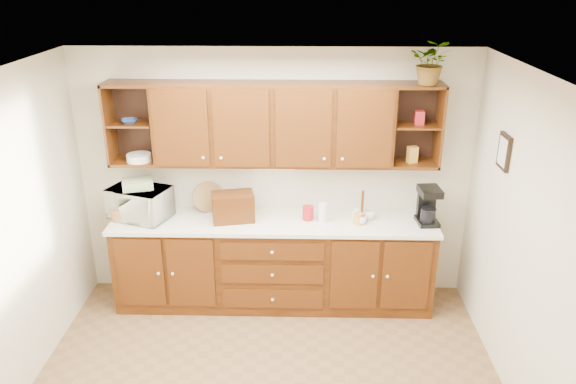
# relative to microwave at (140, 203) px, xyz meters

# --- Properties ---
(ceiling) EXTENTS (4.00, 4.00, 0.00)m
(ceiling) POSITION_rel_microwave_xyz_m (1.34, -1.48, 1.50)
(ceiling) COLOR white
(ceiling) RESTS_ON back_wall
(back_wall) EXTENTS (4.00, 0.00, 4.00)m
(back_wall) POSITION_rel_microwave_xyz_m (1.34, 0.27, 0.20)
(back_wall) COLOR beige
(back_wall) RESTS_ON floor
(right_wall) EXTENTS (0.00, 3.50, 3.50)m
(right_wall) POSITION_rel_microwave_xyz_m (3.34, -1.48, 0.20)
(right_wall) COLOR beige
(right_wall) RESTS_ON floor
(base_cabinets) EXTENTS (3.20, 0.60, 0.90)m
(base_cabinets) POSITION_rel_microwave_xyz_m (1.34, -0.03, -0.65)
(base_cabinets) COLOR #321605
(base_cabinets) RESTS_ON floor
(countertop) EXTENTS (3.24, 0.64, 0.04)m
(countertop) POSITION_rel_microwave_xyz_m (1.34, -0.04, -0.18)
(countertop) COLOR silver
(countertop) RESTS_ON base_cabinets
(upper_cabinets) EXTENTS (3.20, 0.33, 0.80)m
(upper_cabinets) POSITION_rel_microwave_xyz_m (1.35, 0.11, 0.79)
(upper_cabinets) COLOR #321605
(upper_cabinets) RESTS_ON back_wall
(undercabinet_light) EXTENTS (0.40, 0.05, 0.02)m
(undercabinet_light) POSITION_rel_microwave_xyz_m (1.34, 0.05, 0.37)
(undercabinet_light) COLOR white
(undercabinet_light) RESTS_ON upper_cabinets
(framed_picture) EXTENTS (0.03, 0.24, 0.30)m
(framed_picture) POSITION_rel_microwave_xyz_m (3.32, -0.58, 0.75)
(framed_picture) COLOR black
(framed_picture) RESTS_ON right_wall
(wicker_basket) EXTENTS (0.27, 0.27, 0.13)m
(wicker_basket) POSITION_rel_microwave_xyz_m (-0.18, -0.02, -0.09)
(wicker_basket) COLOR #A88446
(wicker_basket) RESTS_ON countertop
(microwave) EXTENTS (0.67, 0.56, 0.32)m
(microwave) POSITION_rel_microwave_xyz_m (0.00, 0.00, 0.00)
(microwave) COLOR silver
(microwave) RESTS_ON countertop
(towel_stack) EXTENTS (0.34, 0.29, 0.09)m
(towel_stack) POSITION_rel_microwave_xyz_m (0.00, 0.00, 0.20)
(towel_stack) COLOR #ECED6F
(towel_stack) RESTS_ON microwave
(wine_bottle) EXTENTS (0.09, 0.09, 0.28)m
(wine_bottle) POSITION_rel_microwave_xyz_m (1.03, 0.03, -0.02)
(wine_bottle) COLOR black
(wine_bottle) RESTS_ON countertop
(woven_tray) EXTENTS (0.32, 0.20, 0.31)m
(woven_tray) POSITION_rel_microwave_xyz_m (0.66, 0.18, -0.15)
(woven_tray) COLOR #A88446
(woven_tray) RESTS_ON countertop
(bread_box) EXTENTS (0.45, 0.33, 0.29)m
(bread_box) POSITION_rel_microwave_xyz_m (0.94, -0.04, -0.02)
(bread_box) COLOR #321605
(bread_box) RESTS_ON countertop
(mug_tree) EXTENTS (0.29, 0.29, 0.32)m
(mug_tree) POSITION_rel_microwave_xyz_m (2.22, -0.01, -0.11)
(mug_tree) COLOR #321605
(mug_tree) RESTS_ON countertop
(canister_red) EXTENTS (0.12, 0.12, 0.14)m
(canister_red) POSITION_rel_microwave_xyz_m (1.69, -0.00, -0.09)
(canister_red) COLOR #AD191F
(canister_red) RESTS_ON countertop
(canister_white) EXTENTS (0.10, 0.10, 0.20)m
(canister_white) POSITION_rel_microwave_xyz_m (1.83, -0.06, -0.06)
(canister_white) COLOR white
(canister_white) RESTS_ON countertop
(canister_yellow) EXTENTS (0.12, 0.12, 0.11)m
(canister_yellow) POSITION_rel_microwave_xyz_m (2.18, -0.10, -0.10)
(canister_yellow) COLOR gold
(canister_yellow) RESTS_ON countertop
(coffee_maker) EXTENTS (0.22, 0.28, 0.37)m
(coffee_maker) POSITION_rel_microwave_xyz_m (2.86, -0.04, 0.02)
(coffee_maker) COLOR black
(coffee_maker) RESTS_ON countertop
(bowl_stack) EXTENTS (0.19, 0.19, 0.04)m
(bowl_stack) POSITION_rel_microwave_xyz_m (-0.04, 0.09, 0.82)
(bowl_stack) COLOR navy
(bowl_stack) RESTS_ON upper_cabinets
(plate_stack) EXTENTS (0.24, 0.24, 0.07)m
(plate_stack) POSITION_rel_microwave_xyz_m (0.02, 0.07, 0.46)
(plate_stack) COLOR white
(plate_stack) RESTS_ON upper_cabinets
(pantry_box_yellow) EXTENTS (0.11, 0.09, 0.16)m
(pantry_box_yellow) POSITION_rel_microwave_xyz_m (2.69, 0.09, 0.50)
(pantry_box_yellow) COLOR gold
(pantry_box_yellow) RESTS_ON upper_cabinets
(pantry_box_red) EXTENTS (0.09, 0.08, 0.13)m
(pantry_box_red) POSITION_rel_microwave_xyz_m (2.73, 0.09, 0.87)
(pantry_box_red) COLOR #AD191F
(pantry_box_red) RESTS_ON upper_cabinets
(potted_plant) EXTENTS (0.45, 0.42, 0.41)m
(potted_plant) POSITION_rel_microwave_xyz_m (2.78, 0.04, 1.39)
(potted_plant) COLOR #999999
(potted_plant) RESTS_ON upper_cabinets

